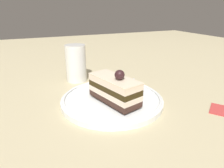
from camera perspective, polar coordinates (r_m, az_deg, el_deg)
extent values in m
plane|color=tan|center=(0.45, -2.13, -7.12)|extent=(2.40, 2.40, 0.00)
cylinder|color=white|center=(0.47, 0.00, -4.64)|extent=(0.24, 0.24, 0.01)
torus|color=white|center=(0.47, 0.00, -3.75)|extent=(0.23, 0.23, 0.01)
cube|color=#39231B|center=(0.44, 0.71, -3.94)|extent=(0.13, 0.08, 0.01)
cube|color=#F3DCC3|center=(0.44, 0.72, -2.45)|extent=(0.13, 0.08, 0.01)
cube|color=#2F230D|center=(0.43, 0.73, -0.93)|extent=(0.13, 0.08, 0.01)
cube|color=beige|center=(0.43, 0.73, 0.63)|extent=(0.13, 0.08, 0.01)
cube|color=#F4E0BF|center=(0.43, 0.74, 1.61)|extent=(0.13, 0.08, 0.00)
sphere|color=black|center=(0.41, 2.18, 2.61)|extent=(0.02, 0.02, 0.02)
cube|color=silver|center=(0.54, 5.55, 0.27)|extent=(0.05, 0.05, 0.00)
cube|color=silver|center=(0.51, 4.60, -1.20)|extent=(0.02, 0.02, 0.00)
cube|color=silver|center=(0.49, 3.36, -2.14)|extent=(0.02, 0.02, 0.00)
cube|color=silver|center=(0.49, 3.74, -2.19)|extent=(0.02, 0.02, 0.00)
cube|color=silver|center=(0.49, 4.13, -2.24)|extent=(0.02, 0.02, 0.00)
cube|color=silver|center=(0.48, 4.51, -2.29)|extent=(0.02, 0.02, 0.00)
cylinder|color=white|center=(0.61, -10.25, 5.88)|extent=(0.06, 0.06, 0.11)
cylinder|color=#B7232D|center=(0.61, -10.16, 4.56)|extent=(0.05, 0.05, 0.07)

